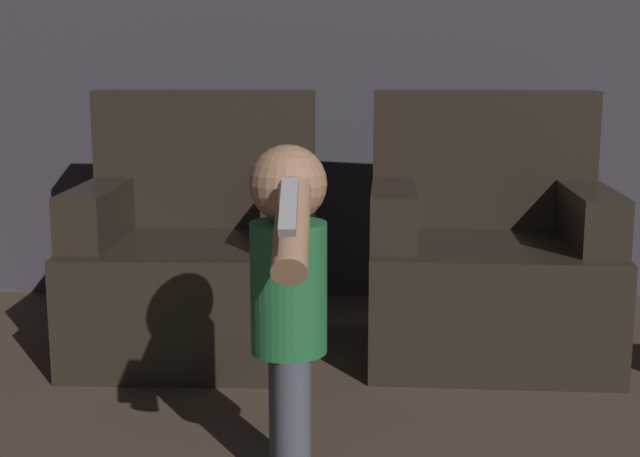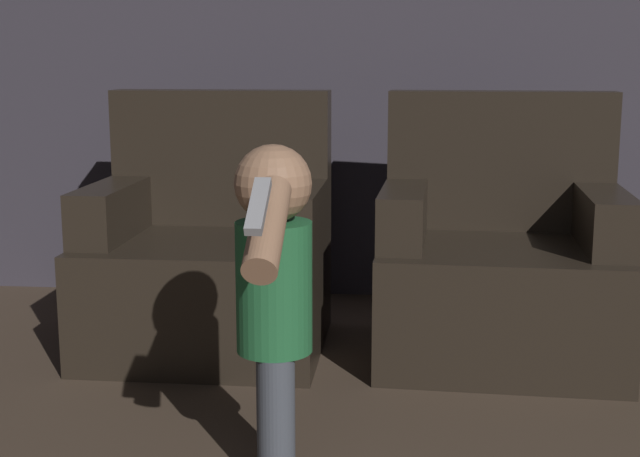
{
  "view_description": "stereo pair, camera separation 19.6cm",
  "coord_description": "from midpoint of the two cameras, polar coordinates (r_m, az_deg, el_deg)",
  "views": [
    {
      "loc": [
        0.15,
        0.38,
        1.1
      ],
      "look_at": [
        0.1,
        3.1,
        0.58
      ],
      "focal_mm": 50.0,
      "sensor_mm": 36.0,
      "label": 1
    },
    {
      "loc": [
        0.35,
        0.39,
        1.1
      ],
      "look_at": [
        0.1,
        3.1,
        0.58
      ],
      "focal_mm": 50.0,
      "sensor_mm": 36.0,
      "label": 2
    }
  ],
  "objects": [
    {
      "name": "person_toddler",
      "position": [
        2.27,
        -0.51,
        -3.84
      ],
      "size": [
        0.2,
        0.61,
        0.89
      ],
      "rotation": [
        0.0,
        0.0,
        1.75
      ],
      "color": "#474C56",
      "rests_on": "ground_plane"
    },
    {
      "name": "armchair_right",
      "position": [
        3.41,
        13.02,
        -2.34
      ],
      "size": [
        0.92,
        0.82,
        0.98
      ],
      "rotation": [
        0.0,
        0.0,
        -0.06
      ],
      "color": "black",
      "rests_on": "ground_plane"
    },
    {
      "name": "wall_back",
      "position": [
        4.12,
        1.82,
        13.61
      ],
      "size": [
        8.4,
        0.05,
        2.6
      ],
      "color": "#3D3842",
      "rests_on": "ground_plane"
    },
    {
      "name": "armchair_left",
      "position": [
        3.44,
        -5.42,
        -2.0
      ],
      "size": [
        0.88,
        0.78,
        0.98
      ],
      "rotation": [
        0.0,
        0.0,
        -0.01
      ],
      "color": "black",
      "rests_on": "ground_plane"
    }
  ]
}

